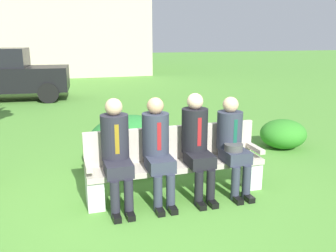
# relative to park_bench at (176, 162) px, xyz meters

# --- Properties ---
(ground_plane) EXTENTS (80.00, 80.00, 0.00)m
(ground_plane) POSITION_rel_park_bench_xyz_m (-0.39, -0.12, -0.44)
(ground_plane) COLOR #508D34
(park_bench) EXTENTS (2.34, 0.44, 0.90)m
(park_bench) POSITION_rel_park_bench_xyz_m (0.00, 0.00, 0.00)
(park_bench) COLOR #B7AD9E
(park_bench) RESTS_ON ground
(seated_man_leftmost) EXTENTS (0.34, 0.72, 1.34)m
(seated_man_leftmost) POSITION_rel_park_bench_xyz_m (-0.79, -0.13, 0.31)
(seated_man_leftmost) COLOR #23232D
(seated_man_leftmost) RESTS_ON ground
(seated_man_centerleft) EXTENTS (0.34, 0.72, 1.32)m
(seated_man_centerleft) POSITION_rel_park_bench_xyz_m (-0.28, -0.13, 0.30)
(seated_man_centerleft) COLOR #2D3342
(seated_man_centerleft) RESTS_ON ground
(seated_man_centerright) EXTENTS (0.34, 0.72, 1.35)m
(seated_man_centerright) POSITION_rel_park_bench_xyz_m (0.24, -0.12, 0.32)
(seated_man_centerright) COLOR black
(seated_man_centerright) RESTS_ON ground
(seated_man_rightmost) EXTENTS (0.34, 0.72, 1.28)m
(seated_man_rightmost) POSITION_rel_park_bench_xyz_m (0.75, -0.14, 0.28)
(seated_man_rightmost) COLOR #2D3342
(seated_man_rightmost) RESTS_ON ground
(shrub_near_bench) EXTENTS (0.87, 0.80, 0.54)m
(shrub_near_bench) POSITION_rel_park_bench_xyz_m (2.56, 1.30, -0.16)
(shrub_near_bench) COLOR #2F7E24
(shrub_near_bench) RESTS_ON ground
(shrub_mid_lawn) EXTENTS (0.86, 0.79, 0.54)m
(shrub_mid_lawn) POSITION_rel_park_bench_xyz_m (0.68, 1.04, -0.17)
(shrub_mid_lawn) COLOR #307337
(shrub_mid_lawn) RESTS_ON ground
(shrub_far_lawn) EXTENTS (1.34, 1.23, 0.84)m
(shrub_far_lawn) POSITION_rel_park_bench_xyz_m (-0.38, 1.17, -0.02)
(shrub_far_lawn) COLOR #226D2A
(shrub_far_lawn) RESTS_ON ground
(parked_car_near) EXTENTS (4.02, 1.99, 1.68)m
(parked_car_near) POSITION_rel_park_bench_xyz_m (-3.06, 8.34, 0.40)
(parked_car_near) COLOR black
(parked_car_near) RESTS_ON ground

